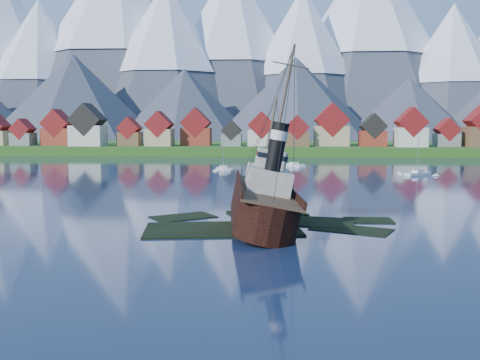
# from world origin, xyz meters

# --- Properties ---
(ground) EXTENTS (1400.00, 1400.00, 0.00)m
(ground) POSITION_xyz_m (0.00, 0.00, 0.00)
(ground) COLOR #16223D
(ground) RESTS_ON ground
(shoal) EXTENTS (31.71, 21.24, 1.14)m
(shoal) POSITION_xyz_m (1.78, 2.15, -0.35)
(shoal) COLOR black
(shoal) RESTS_ON ground
(shore_bank) EXTENTS (600.00, 80.00, 3.20)m
(shore_bank) POSITION_xyz_m (0.00, 170.00, 0.00)
(shore_bank) COLOR #1E4F16
(shore_bank) RESTS_ON ground
(seawall) EXTENTS (600.00, 2.50, 2.00)m
(seawall) POSITION_xyz_m (0.00, 132.00, 0.00)
(seawall) COLOR #3F3D38
(seawall) RESTS_ON ground
(town) EXTENTS (250.96, 16.69, 17.30)m
(town) POSITION_xyz_m (-33.12, 152.18, 8.99)
(town) COLOR maroon
(town) RESTS_ON ground
(mountains) EXTENTS (965.00, 340.00, 205.00)m
(mountains) POSITION_xyz_m (-0.79, 481.26, 89.34)
(mountains) COLOR #2D333D
(mountains) RESTS_ON ground
(tugboat_wreck) EXTENTS (6.72, 28.96, 22.95)m
(tugboat_wreck) POSITION_xyz_m (1.03, 3.27, 2.89)
(tugboat_wreck) COLOR black
(tugboat_wreck) RESTS_ON ground
(sailboat_c) EXTENTS (4.51, 7.90, 9.94)m
(sailboat_c) POSITION_xyz_m (-10.26, 75.22, 0.22)
(sailboat_c) COLOR silver
(sailboat_c) RESTS_ON ground
(sailboat_d) EXTENTS (7.24, 6.41, 10.59)m
(sailboat_d) POSITION_xyz_m (36.99, 65.51, 0.24)
(sailboat_d) COLOR silver
(sailboat_d) RESTS_ON ground
(sailboat_e) EXTENTS (6.28, 8.75, 10.23)m
(sailboat_e) POSITION_xyz_m (8.68, 88.60, 0.22)
(sailboat_e) COLOR silver
(sailboat_e) RESTS_ON ground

